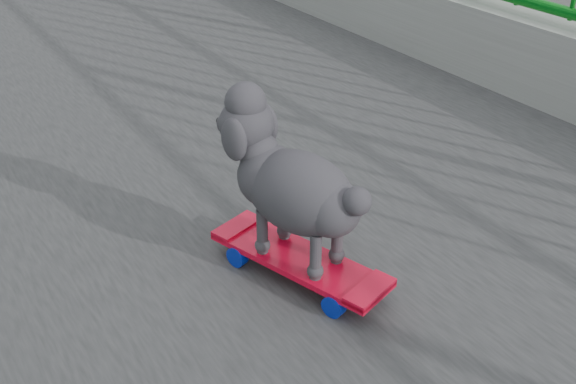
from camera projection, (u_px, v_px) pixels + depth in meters
The scene contains 3 objects.
railing at pixel (162, 83), 2.23m from camera, with size 3.00×24.00×1.42m.
skateboard at pixel (299, 262), 1.65m from camera, with size 0.27×0.49×0.06m.
poodle at pixel (292, 182), 1.55m from camera, with size 0.26×0.43×0.37m.
Camera 1 is at (-0.78, -2.00, 8.03)m, focal length 42.00 mm.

